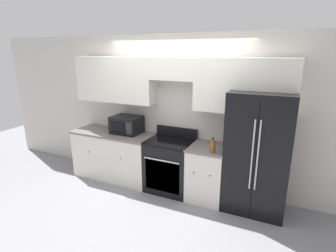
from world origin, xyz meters
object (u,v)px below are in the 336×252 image
object	(u,v)px
refrigerator	(258,152)
microwave	(127,125)
bottle	(213,146)
oven_range	(170,165)

from	to	relation	value
refrigerator	microwave	distance (m)	2.29
refrigerator	bottle	world-z (taller)	refrigerator
oven_range	bottle	bearing A→B (deg)	-14.86
refrigerator	bottle	distance (m)	0.67
microwave	bottle	world-z (taller)	microwave
oven_range	bottle	xyz separation A→B (m)	(0.78, -0.21, 0.53)
bottle	refrigerator	bearing A→B (deg)	23.66
refrigerator	microwave	xyz separation A→B (m)	(-2.29, 0.01, 0.15)
microwave	bottle	size ratio (longest dim) A/B	2.28
oven_range	microwave	xyz separation A→B (m)	(-0.90, 0.08, 0.59)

